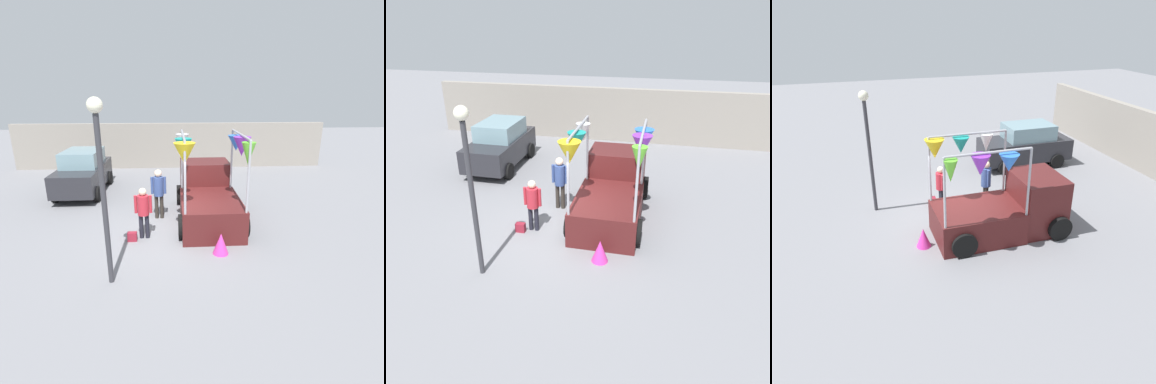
{
  "view_description": "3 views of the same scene",
  "coord_description": "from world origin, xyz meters",
  "views": [
    {
      "loc": [
        0.09,
        -8.68,
        4.21
      ],
      "look_at": [
        0.66,
        0.28,
        1.26
      ],
      "focal_mm": 28.0,
      "sensor_mm": 36.0,
      "label": 1
    },
    {
      "loc": [
        2.6,
        -9.36,
        5.82
      ],
      "look_at": [
        0.47,
        -0.09,
        1.29
      ],
      "focal_mm": 35.0,
      "sensor_mm": 36.0,
      "label": 2
    },
    {
      "loc": [
        10.67,
        -3.09,
        6.32
      ],
      "look_at": [
        0.61,
        0.1,
        1.24
      ],
      "focal_mm": 35.0,
      "sensor_mm": 36.0,
      "label": 3
    }
  ],
  "objects": [
    {
      "name": "parked_car",
      "position": [
        -3.87,
        4.4,
        0.94
      ],
      "size": [
        1.88,
        4.0,
        1.88
      ],
      "color": "#26262B",
      "rests_on": "ground"
    },
    {
      "name": "person_customer",
      "position": [
        -0.83,
        -0.29,
        0.96
      ],
      "size": [
        0.53,
        0.34,
        1.59
      ],
      "color": "black",
      "rests_on": "ground"
    },
    {
      "name": "folded_kite_bundle_magenta",
      "position": [
        1.35,
        -1.4,
        0.3
      ],
      "size": [
        0.59,
        0.59,
        0.6
      ],
      "primitive_type": "cone",
      "rotation": [
        0.0,
        0.0,
        2.68
      ],
      "color": "#D83399",
      "rests_on": "ground"
    },
    {
      "name": "vendor_truck",
      "position": [
        1.26,
        1.28,
        0.9
      ],
      "size": [
        2.55,
        4.2,
        3.08
      ],
      "color": "#4C1919",
      "rests_on": "ground"
    },
    {
      "name": "person_vendor",
      "position": [
        -0.43,
        1.23,
        1.07
      ],
      "size": [
        0.53,
        0.34,
        1.76
      ],
      "color": "#2D2823",
      "rests_on": "ground"
    },
    {
      "name": "street_lamp",
      "position": [
        -1.41,
        -2.53,
        2.69
      ],
      "size": [
        0.32,
        0.32,
        4.16
      ],
      "color": "#333338",
      "rests_on": "ground"
    },
    {
      "name": "ground_plane",
      "position": [
        0.0,
        0.0,
        0.0
      ],
      "size": [
        60.0,
        60.0,
        0.0
      ],
      "primitive_type": "plane",
      "color": "slate"
    },
    {
      "name": "handbag",
      "position": [
        -1.18,
        -0.49,
        0.14
      ],
      "size": [
        0.28,
        0.16,
        0.28
      ],
      "primitive_type": "cube",
      "color": "maroon",
      "rests_on": "ground"
    }
  ]
}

